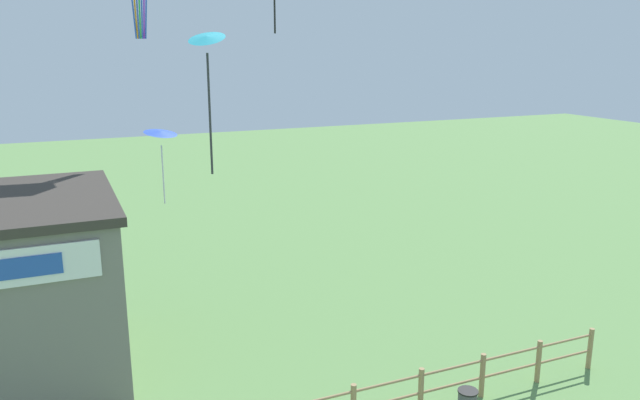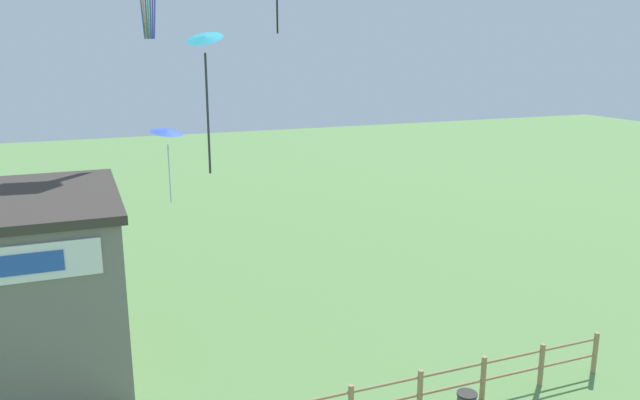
% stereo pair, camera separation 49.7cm
% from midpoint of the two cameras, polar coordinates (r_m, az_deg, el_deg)
% --- Properties ---
extents(kite_blue_delta, '(1.51, 1.51, 2.53)m').
position_cam_midpoint_polar(kite_blue_delta, '(21.05, -13.15, 5.94)').
color(kite_blue_delta, blue).
extents(kite_cyan_delta, '(1.07, 1.07, 3.05)m').
position_cam_midpoint_polar(kite_cyan_delta, '(13.53, -9.41, 13.44)').
color(kite_cyan_delta, '#2DB2C6').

